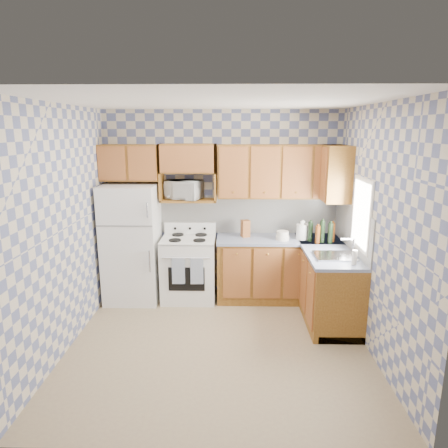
{
  "coord_description": "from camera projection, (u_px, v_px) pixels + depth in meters",
  "views": [
    {
      "loc": [
        0.16,
        -4.19,
        2.43
      ],
      "look_at": [
        0.05,
        0.75,
        1.25
      ],
      "focal_mm": 32.0,
      "sensor_mm": 36.0,
      "label": 1
    }
  ],
  "objects": [
    {
      "name": "dish_towel_right",
      "position": [
        197.0,
        271.0,
        5.43
      ],
      "size": [
        0.18,
        0.02,
        0.37
      ],
      "primitive_type": "cube",
      "color": "navy",
      "rests_on": "stove_body"
    },
    {
      "name": "bottle_2",
      "position": [
        332.0,
        232.0,
        5.46
      ],
      "size": [
        0.07,
        0.07,
        0.26
      ],
      "primitive_type": "cylinder",
      "color": "#582A0D",
      "rests_on": "countertop_back"
    },
    {
      "name": "bottle_0",
      "position": [
        322.0,
        232.0,
        5.42
      ],
      "size": [
        0.07,
        0.07,
        0.3
      ],
      "primitive_type": "cylinder",
      "color": "black",
      "rests_on": "countertop_back"
    },
    {
      "name": "backguard",
      "position": [
        190.0,
        228.0,
        5.93
      ],
      "size": [
        0.76,
        0.08,
        0.17
      ],
      "primitive_type": "cube",
      "color": "white",
      "rests_on": "cooktop"
    },
    {
      "name": "upper_cabinets_fridge",
      "position": [
        130.0,
        163.0,
        5.61
      ],
      "size": [
        0.82,
        0.33,
        0.5
      ],
      "primitive_type": "cube",
      "color": "#5F3612",
      "rests_on": "back_wall"
    },
    {
      "name": "base_cabinets_right",
      "position": [
        326.0,
        283.0,
        5.29
      ],
      "size": [
        0.6,
        1.6,
        0.88
      ],
      "primitive_type": "cube",
      "color": "#5F3612",
      "rests_on": "floor"
    },
    {
      "name": "cooktop",
      "position": [
        188.0,
        239.0,
        5.69
      ],
      "size": [
        0.76,
        0.65,
        0.02
      ],
      "primitive_type": "cube",
      "color": "silver",
      "rests_on": "stove_body"
    },
    {
      "name": "backsplash_back",
      "position": [
        249.0,
        214.0,
        5.91
      ],
      "size": [
        2.6,
        0.02,
        0.56
      ],
      "primitive_type": "cube",
      "color": "white",
      "rests_on": "back_wall"
    },
    {
      "name": "microwave",
      "position": [
        184.0,
        190.0,
        5.71
      ],
      "size": [
        0.57,
        0.47,
        0.27
      ],
      "primitive_type": "imported",
      "rotation": [
        0.0,
        0.0,
        -0.34
      ],
      "color": "white",
      "rests_on": "microwave_shelf"
    },
    {
      "name": "knife_block",
      "position": [
        245.0,
        228.0,
        5.71
      ],
      "size": [
        0.14,
        0.14,
        0.24
      ],
      "primitive_type": "cube",
      "rotation": [
        0.0,
        0.0,
        0.33
      ],
      "color": "brown",
      "rests_on": "countertop_back"
    },
    {
      "name": "food_containers",
      "position": [
        282.0,
        235.0,
        5.57
      ],
      "size": [
        0.19,
        0.19,
        0.12
      ],
      "primitive_type": null,
      "color": "silver",
      "rests_on": "countertop_back"
    },
    {
      "name": "countertop_right",
      "position": [
        327.0,
        250.0,
        5.19
      ],
      "size": [
        0.63,
        1.6,
        0.04
      ],
      "primitive_type": "cube",
      "color": "slate",
      "rests_on": "base_cabinets_right"
    },
    {
      "name": "sink",
      "position": [
        335.0,
        256.0,
        4.84
      ],
      "size": [
        0.48,
        0.4,
        0.03
      ],
      "primitive_type": "cube",
      "color": "#B7B7BC",
      "rests_on": "countertop_right"
    },
    {
      "name": "soap_bottle",
      "position": [
        354.0,
        257.0,
        4.55
      ],
      "size": [
        0.06,
        0.06,
        0.17
      ],
      "primitive_type": "cylinder",
      "color": "silver",
      "rests_on": "countertop_right"
    },
    {
      "name": "microwave_shelf",
      "position": [
        189.0,
        200.0,
        5.72
      ],
      "size": [
        0.8,
        0.33,
        0.03
      ],
      "primitive_type": "cube",
      "color": "#5F3612",
      "rests_on": "back_wall"
    },
    {
      "name": "refrigerator",
      "position": [
        132.0,
        243.0,
        5.69
      ],
      "size": [
        0.75,
        0.7,
        1.68
      ],
      "primitive_type": "cube",
      "color": "white",
      "rests_on": "floor"
    },
    {
      "name": "backsplash_right",
      "position": [
        352.0,
        228.0,
        5.11
      ],
      "size": [
        0.02,
        1.6,
        0.56
      ],
      "primitive_type": "cube",
      "color": "white",
      "rests_on": "right_wall"
    },
    {
      "name": "upper_cabinets_right",
      "position": [
        334.0,
        173.0,
        5.4
      ],
      "size": [
        0.33,
        0.7,
        0.74
      ],
      "primitive_type": "cube",
      "color": "#5F3612",
      "rests_on": "right_wall"
    },
    {
      "name": "back_wall",
      "position": [
        222.0,
        204.0,
        5.89
      ],
      "size": [
        3.4,
        0.02,
        2.7
      ],
      "primitive_type": "cube",
      "color": "slate",
      "rests_on": "ground"
    },
    {
      "name": "base_cabinets_back",
      "position": [
        278.0,
        270.0,
        5.79
      ],
      "size": [
        1.75,
        0.6,
        0.88
      ],
      "primitive_type": "cube",
      "color": "#5F3612",
      "rests_on": "floor"
    },
    {
      "name": "floor",
      "position": [
        218.0,
        343.0,
        4.65
      ],
      "size": [
        3.4,
        3.4,
        0.0
      ],
      "primitive_type": "plane",
      "color": "#866E56",
      "rests_on": "ground"
    },
    {
      "name": "bottle_3",
      "position": [
        318.0,
        235.0,
        5.39
      ],
      "size": [
        0.07,
        0.07,
        0.24
      ],
      "primitive_type": "cylinder",
      "color": "#582A0D",
      "rests_on": "countertop_back"
    },
    {
      "name": "electric_kettle",
      "position": [
        302.0,
        232.0,
        5.59
      ],
      "size": [
        0.17,
        0.17,
        0.21
      ],
      "primitive_type": "cylinder",
      "color": "white",
      "rests_on": "countertop_back"
    },
    {
      "name": "countertop_back",
      "position": [
        279.0,
        239.0,
        5.68
      ],
      "size": [
        1.77,
        0.63,
        0.04
      ],
      "primitive_type": "cube",
      "color": "slate",
      "rests_on": "base_cabinets_back"
    },
    {
      "name": "upper_cabinets_back",
      "position": [
        280.0,
        171.0,
        5.6
      ],
      "size": [
        1.75,
        0.33,
        0.74
      ],
      "primitive_type": "cube",
      "color": "#5F3612",
      "rests_on": "back_wall"
    },
    {
      "name": "dish_towel_left",
      "position": [
        178.0,
        271.0,
        5.44
      ],
      "size": [
        0.18,
        0.02,
        0.37
      ],
      "primitive_type": "cube",
      "color": "navy",
      "rests_on": "stove_body"
    },
    {
      "name": "right_wall",
      "position": [
        375.0,
        232.0,
        4.3
      ],
      "size": [
        0.02,
        3.2,
        2.7
      ],
      "primitive_type": "cube",
      "color": "slate",
      "rests_on": "ground"
    },
    {
      "name": "bottle_4",
      "position": [
        310.0,
        231.0,
        5.49
      ],
      "size": [
        0.07,
        0.07,
        0.27
      ],
      "primitive_type": "cylinder",
      "color": "black",
      "rests_on": "countertop_back"
    },
    {
      "name": "stove_body",
      "position": [
        189.0,
        269.0,
        5.79
      ],
      "size": [
        0.76,
        0.65,
        0.9
      ],
      "primitive_type": "cube",
      "color": "white",
      "rests_on": "floor"
    },
    {
      "name": "window",
      "position": [
        362.0,
        214.0,
        4.71
      ],
      "size": [
        0.02,
        0.66,
        0.86
      ],
      "primitive_type": "cube",
      "color": "white",
      "rests_on": "right_wall"
    },
    {
      "name": "bottle_1",
      "position": [
        330.0,
        233.0,
        5.38
      ],
      "size": [
        0.07,
        0.07,
        0.28
      ],
      "primitive_type": "cylinder",
      "color": "black",
      "rests_on": "countertop_back"
    }
  ]
}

